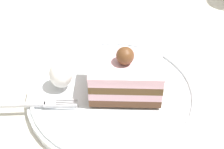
% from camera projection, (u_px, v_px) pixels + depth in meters
% --- Properties ---
extents(ground_plane, '(2.40, 2.40, 0.00)m').
position_uv_depth(ground_plane, '(113.00, 98.00, 0.51)').
color(ground_plane, silver).
extents(dessert_plate, '(0.25, 0.25, 0.02)m').
position_uv_depth(dessert_plate, '(112.00, 94.00, 0.51)').
color(dessert_plate, white).
rests_on(dessert_plate, ground_plane).
extents(cake_slice, '(0.07, 0.10, 0.08)m').
position_uv_depth(cake_slice, '(125.00, 76.00, 0.48)').
color(cake_slice, brown).
rests_on(cake_slice, dessert_plate).
extents(whipped_cream_dollop, '(0.03, 0.03, 0.04)m').
position_uv_depth(whipped_cream_dollop, '(61.00, 74.00, 0.50)').
color(whipped_cream_dollop, white).
rests_on(whipped_cream_dollop, dessert_plate).
extents(fork, '(0.02, 0.13, 0.00)m').
position_uv_depth(fork, '(35.00, 104.00, 0.48)').
color(fork, silver).
rests_on(fork, dessert_plate).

